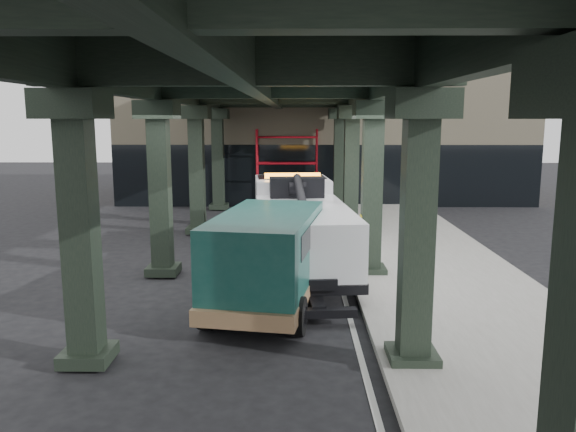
{
  "coord_description": "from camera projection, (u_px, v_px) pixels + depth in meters",
  "views": [
    {
      "loc": [
        0.45,
        -13.76,
        4.5
      ],
      "look_at": [
        0.23,
        2.39,
        1.7
      ],
      "focal_mm": 35.0,
      "sensor_mm": 36.0,
      "label": 1
    }
  ],
  "objects": [
    {
      "name": "sidewalk",
      "position": [
        435.0,
        274.0,
        16.23
      ],
      "size": [
        5.0,
        40.0,
        0.15
      ],
      "primitive_type": "cube",
      "color": "gray",
      "rests_on": "ground"
    },
    {
      "name": "tow_truck",
      "position": [
        298.0,
        222.0,
        17.08
      ],
      "size": [
        3.21,
        8.9,
        2.86
      ],
      "rotation": [
        0.0,
        0.0,
        0.09
      ],
      "color": "black",
      "rests_on": "ground"
    },
    {
      "name": "ground",
      "position": [
        278.0,
        297.0,
        14.33
      ],
      "size": [
        90.0,
        90.0,
        0.0
      ],
      "primitive_type": "plane",
      "color": "black",
      "rests_on": "ground"
    },
    {
      "name": "scaffolding",
      "position": [
        287.0,
        167.0,
        28.4
      ],
      "size": [
        3.08,
        0.88,
        4.0
      ],
      "color": "red",
      "rests_on": "ground"
    },
    {
      "name": "building",
      "position": [
        322.0,
        127.0,
        33.33
      ],
      "size": [
        22.0,
        10.0,
        8.0
      ],
      "primitive_type": "cube",
      "color": "#C6B793",
      "rests_on": "ground"
    },
    {
      "name": "lane_stripe",
      "position": [
        339.0,
        276.0,
        16.28
      ],
      "size": [
        0.12,
        38.0,
        0.01
      ],
      "primitive_type": "cube",
      "color": "silver",
      "rests_on": "ground"
    },
    {
      "name": "towed_van",
      "position": [
        270.0,
        255.0,
        13.56
      ],
      "size": [
        3.09,
        6.0,
        2.32
      ],
      "rotation": [
        0.0,
        0.0,
        -0.17
      ],
      "color": "#124039",
      "rests_on": "ground"
    },
    {
      "name": "viaduct",
      "position": [
        265.0,
        83.0,
        15.38
      ],
      "size": [
        7.4,
        32.0,
        6.4
      ],
      "color": "black",
      "rests_on": "ground"
    }
  ]
}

